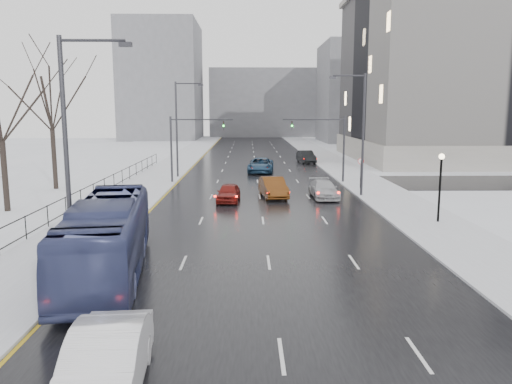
{
  "coord_description": "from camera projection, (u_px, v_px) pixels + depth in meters",
  "views": [
    {
      "loc": [
        -0.96,
        -0.49,
        7.07
      ],
      "look_at": [
        -0.51,
        27.38,
        2.5
      ],
      "focal_mm": 35.0,
      "sensor_mm": 36.0,
      "label": 1
    }
  ],
  "objects": [
    {
      "name": "road",
      "position": [
        256.0,
        169.0,
        60.84
      ],
      "size": [
        16.0,
        150.0,
        0.04
      ],
      "primitive_type": "cube",
      "color": "black",
      "rests_on": "ground"
    },
    {
      "name": "cross_road",
      "position": [
        258.0,
        183.0,
        49.0
      ],
      "size": [
        130.0,
        10.0,
        0.04
      ],
      "primitive_type": "cube",
      "color": "black",
      "rests_on": "ground"
    },
    {
      "name": "sidewalk_left",
      "position": [
        170.0,
        168.0,
        60.66
      ],
      "size": [
        5.0,
        150.0,
        0.16
      ],
      "primitive_type": "cube",
      "color": "silver",
      "rests_on": "ground"
    },
    {
      "name": "sidewalk_right",
      "position": [
        342.0,
        168.0,
        61.0
      ],
      "size": [
        5.0,
        150.0,
        0.16
      ],
      "primitive_type": "cube",
      "color": "silver",
      "rests_on": "ground"
    },
    {
      "name": "park_strip",
      "position": [
        91.0,
        169.0,
        60.51
      ],
      "size": [
        14.0,
        150.0,
        0.12
      ],
      "primitive_type": "cube",
      "color": "white",
      "rests_on": "ground"
    },
    {
      "name": "tree_park_d",
      "position": [
        8.0,
        213.0,
        34.9
      ],
      "size": [
        8.75,
        8.75,
        12.5
      ],
      "primitive_type": null,
      "color": "black",
      "rests_on": "ground"
    },
    {
      "name": "tree_park_e",
      "position": [
        56.0,
        190.0,
        44.76
      ],
      "size": [
        9.45,
        9.45,
        13.5
      ],
      "primitive_type": null,
      "color": "black",
      "rests_on": "ground"
    },
    {
      "name": "iron_fence",
      "position": [
        54.0,
        211.0,
        30.88
      ],
      "size": [
        0.06,
        70.0,
        1.3
      ],
      "color": "black",
      "rests_on": "sidewalk_left"
    },
    {
      "name": "streetlight_r_mid",
      "position": [
        361.0,
        129.0,
        40.33
      ],
      "size": [
        2.95,
        0.25,
        10.0
      ],
      "color": "#2D2D33",
      "rests_on": "ground"
    },
    {
      "name": "streetlight_l_near",
      "position": [
        71.0,
        146.0,
        20.33
      ],
      "size": [
        2.95,
        0.25,
        10.0
      ],
      "color": "#2D2D33",
      "rests_on": "ground"
    },
    {
      "name": "streetlight_l_far",
      "position": [
        179.0,
        124.0,
        51.91
      ],
      "size": [
        2.95,
        0.25,
        10.0
      ],
      "color": "#2D2D33",
      "rests_on": "ground"
    },
    {
      "name": "lamppost_r_mid",
      "position": [
        440.0,
        178.0,
        30.94
      ],
      "size": [
        0.36,
        0.36,
        4.28
      ],
      "color": "black",
      "rests_on": "sidewalk_right"
    },
    {
      "name": "mast_signal_right",
      "position": [
        333.0,
        141.0,
        48.45
      ],
      "size": [
        6.1,
        0.33,
        6.5
      ],
      "color": "#2D2D33",
      "rests_on": "ground"
    },
    {
      "name": "mast_signal_left",
      "position": [
        182.0,
        141.0,
        48.22
      ],
      "size": [
        6.1,
        0.33,
        6.5
      ],
      "color": "#2D2D33",
      "rests_on": "ground"
    },
    {
      "name": "no_uturn_sign",
      "position": [
        361.0,
        164.0,
        44.83
      ],
      "size": [
        0.6,
        0.06,
        2.7
      ],
      "color": "#2D2D33",
      "rests_on": "sidewalk_right"
    },
    {
      "name": "civic_building",
      "position": [
        498.0,
        81.0,
        71.43
      ],
      "size": [
        41.0,
        31.0,
        24.8
      ],
      "color": "gray",
      "rests_on": "ground"
    },
    {
      "name": "bldg_far_right",
      "position": [
        374.0,
        93.0,
        113.78
      ],
      "size": [
        24.0,
        20.0,
        22.0
      ],
      "primitive_type": "cube",
      "color": "slate",
      "rests_on": "ground"
    },
    {
      "name": "bldg_far_left",
      "position": [
        162.0,
        82.0,
        122.36
      ],
      "size": [
        18.0,
        22.0,
        28.0
      ],
      "primitive_type": "cube",
      "color": "slate",
      "rests_on": "ground"
    },
    {
      "name": "bldg_far_center",
      "position": [
        266.0,
        103.0,
        138.38
      ],
      "size": [
        30.0,
        18.0,
        18.0
      ],
      "primitive_type": "cube",
      "color": "slate",
      "rests_on": "ground"
    },
    {
      "name": "sedan_left_near",
      "position": [
        105.0,
        364.0,
        12.28
      ],
      "size": [
        2.16,
        5.25,
        1.69
      ],
      "primitive_type": "imported",
      "rotation": [
        0.0,
        0.0,
        0.07
      ],
      "color": "white",
      "rests_on": "road"
    },
    {
      "name": "bus",
      "position": [
        108.0,
        237.0,
        21.42
      ],
      "size": [
        4.37,
        12.09,
        3.29
      ],
      "primitive_type": "imported",
      "rotation": [
        0.0,
        0.0,
        0.14
      ],
      "color": "#394170",
      "rests_on": "road"
    },
    {
      "name": "sedan_center_near",
      "position": [
        229.0,
        193.0,
        38.79
      ],
      "size": [
        1.93,
        4.23,
        1.41
      ],
      "primitive_type": "imported",
      "rotation": [
        0.0,
        0.0,
        -0.06
      ],
      "color": "maroon",
      "rests_on": "road"
    },
    {
      "name": "sedan_right_near",
      "position": [
        273.0,
        187.0,
        40.7
      ],
      "size": [
        2.42,
        5.2,
        1.65
      ],
      "primitive_type": "imported",
      "rotation": [
        0.0,
        0.0,
        0.14
      ],
      "color": "#5B2E0F",
      "rests_on": "road"
    },
    {
      "name": "sedan_right_cross",
      "position": [
        261.0,
        165.0,
        57.09
      ],
      "size": [
        3.24,
        6.18,
        1.66
      ],
      "primitive_type": "imported",
      "rotation": [
        0.0,
        0.0,
        -0.08
      ],
      "color": "navy",
      "rests_on": "road"
    },
    {
      "name": "sedan_right_far",
      "position": [
        324.0,
        189.0,
        40.46
      ],
      "size": [
        2.17,
        4.97,
        1.42
      ],
      "primitive_type": "imported",
      "rotation": [
        0.0,
        0.0,
        0.04
      ],
      "color": "#AFB1B5",
      "rests_on": "road"
    },
    {
      "name": "sedan_right_distant",
      "position": [
        306.0,
        157.0,
        67.66
      ],
      "size": [
        2.36,
        5.13,
        1.63
      ],
      "primitive_type": "imported",
      "rotation": [
        0.0,
        0.0,
        0.13
      ],
      "color": "black",
      "rests_on": "road"
    }
  ]
}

